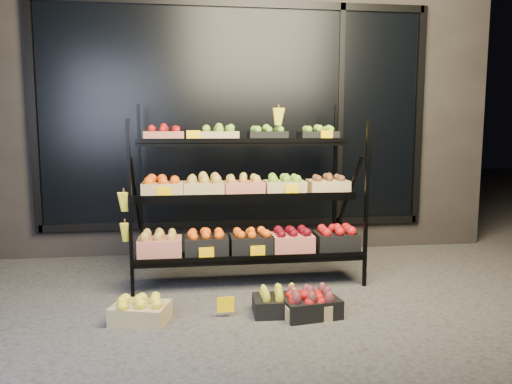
{
  "coord_description": "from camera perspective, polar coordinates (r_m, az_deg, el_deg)",
  "views": [
    {
      "loc": [
        -0.55,
        -4.02,
        1.43
      ],
      "look_at": [
        0.09,
        0.55,
        0.83
      ],
      "focal_mm": 35.0,
      "sensor_mm": 36.0,
      "label": 1
    }
  ],
  "objects": [
    {
      "name": "building",
      "position": [
        6.64,
        -3.19,
        10.15
      ],
      "size": [
        6.0,
        2.08,
        3.5
      ],
      "color": "#2D2826",
      "rests_on": "ground"
    },
    {
      "name": "floor_crate_left",
      "position": [
        3.87,
        -13.08,
        -12.97
      ],
      "size": [
        0.46,
        0.39,
        0.2
      ],
      "rotation": [
        0.0,
        0.0,
        -0.28
      ],
      "color": "tan",
      "rests_on": "ground"
    },
    {
      "name": "floor_crate_midright",
      "position": [
        3.89,
        5.73,
        -12.85
      ],
      "size": [
        0.35,
        0.26,
        0.18
      ],
      "rotation": [
        0.0,
        0.0,
        0.02
      ],
      "color": "tan",
      "rests_on": "ground"
    },
    {
      "name": "display_rack",
      "position": [
        4.7,
        -1.22,
        -0.45
      ],
      "size": [
        2.18,
        1.02,
        1.73
      ],
      "color": "black",
      "rests_on": "ground"
    },
    {
      "name": "tag_floor_a",
      "position": [
        3.88,
        -3.48,
        -13.27
      ],
      "size": [
        0.13,
        0.01,
        0.12
      ],
      "primitive_type": "cube",
      "color": "#FFC500",
      "rests_on": "ground"
    },
    {
      "name": "tag_floor_b",
      "position": [
        3.96,
        4.67,
        -12.87
      ],
      "size": [
        0.13,
        0.01,
        0.12
      ],
      "primitive_type": "cube",
      "color": "#FFC500",
      "rests_on": "ground"
    },
    {
      "name": "floor_crate_right",
      "position": [
        3.91,
        6.19,
        -12.53
      ],
      "size": [
        0.47,
        0.37,
        0.21
      ],
      "rotation": [
        0.0,
        0.0,
        0.16
      ],
      "color": "black",
      "rests_on": "ground"
    },
    {
      "name": "ground",
      "position": [
        4.3,
        -0.12,
        -12.0
      ],
      "size": [
        24.0,
        24.0,
        0.0
      ],
      "primitive_type": "plane",
      "color": "#514F4C",
      "rests_on": "ground"
    },
    {
      "name": "floor_crate_midleft",
      "position": [
        3.94,
        2.6,
        -12.45
      ],
      "size": [
        0.4,
        0.3,
        0.2
      ],
      "rotation": [
        0.0,
        0.0,
        -0.04
      ],
      "color": "black",
      "rests_on": "ground"
    }
  ]
}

